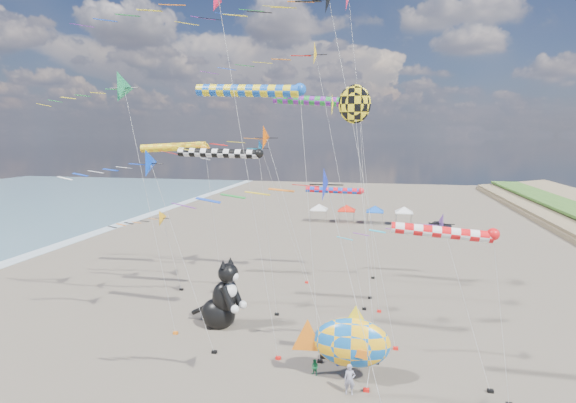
% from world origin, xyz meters
% --- Properties ---
extents(delta_kite_0, '(13.16, 2.29, 25.37)m').
position_xyz_m(delta_kite_0, '(-6.42, 8.81, 23.88)').
color(delta_kite_0, '#EC153D').
rests_on(delta_kite_0, ground).
extents(delta_kite_1, '(9.65, 1.73, 14.30)m').
position_xyz_m(delta_kite_1, '(2.07, -0.68, 13.01)').
color(delta_kite_1, '#162AB8').
rests_on(delta_kite_1, ground).
extents(delta_kite_2, '(12.27, 2.06, 16.52)m').
position_xyz_m(delta_kite_2, '(-4.21, 11.93, 15.14)').
color(delta_kite_2, '#EE5604').
rests_on(delta_kite_2, ground).
extents(delta_kite_3, '(10.29, 2.54, 20.48)m').
position_xyz_m(delta_kite_3, '(-14.33, 11.12, 18.98)').
color(delta_kite_3, '#1E8C50').
rests_on(delta_kite_3, ground).
extents(delta_kite_4, '(8.05, 1.83, 8.36)m').
position_xyz_m(delta_kite_4, '(-17.74, 20.69, 7.10)').
color(delta_kite_4, '#F9AE17').
rests_on(delta_kite_4, ground).
extents(delta_kite_6, '(9.55, 1.81, 15.30)m').
position_xyz_m(delta_kite_6, '(-6.87, 25.47, 14.02)').
color(delta_kite_6, '#1A83C2').
rests_on(delta_kite_6, ground).
extents(delta_kite_7, '(9.51, 1.63, 11.06)m').
position_xyz_m(delta_kite_7, '(7.15, 7.43, 9.82)').
color(delta_kite_7, '#4D2095').
rests_on(delta_kite_7, ground).
extents(delta_kite_9, '(11.15, 2.16, 14.78)m').
position_xyz_m(delta_kite_9, '(-11.51, 8.74, 13.40)').
color(delta_kite_9, blue).
rests_on(delta_kite_9, ground).
extents(delta_kite_10, '(13.45, 2.14, 23.50)m').
position_xyz_m(delta_kite_10, '(-1.51, 19.21, 22.05)').
color(delta_kite_10, yellow).
rests_on(delta_kite_10, ground).
extents(windsock_0, '(7.21, 0.70, 10.51)m').
position_xyz_m(windsock_0, '(8.60, 6.14, 10.09)').
color(windsock_0, red).
rests_on(windsock_0, ground).
extents(windsock_1, '(8.53, 0.88, 14.86)m').
position_xyz_m(windsock_1, '(-15.64, 22.78, 14.37)').
color(windsock_1, '#F1AD14').
rests_on(windsock_1, ground).
extents(windsock_2, '(8.73, 0.84, 18.92)m').
position_xyz_m(windsock_2, '(-3.55, 8.95, 18.42)').
color(windsock_2, blue).
rests_on(windsock_2, ground).
extents(windsock_3, '(7.69, 0.68, 10.02)m').
position_xyz_m(windsock_3, '(0.14, 28.48, 9.61)').
color(windsock_3, red).
rests_on(windsock_3, ground).
extents(windsock_4, '(8.82, 0.80, 14.50)m').
position_xyz_m(windsock_4, '(-8.42, 16.41, 14.04)').
color(windsock_4, black).
rests_on(windsock_4, ground).
extents(windsock_5, '(9.68, 0.90, 19.24)m').
position_xyz_m(windsock_5, '(-0.91, 22.18, 18.72)').
color(windsock_5, '#1A9431').
rests_on(windsock_5, ground).
extents(angelfish_kite, '(3.74, 3.02, 19.04)m').
position_xyz_m(angelfish_kite, '(2.69, 11.55, 17.58)').
color(angelfish_kite, yellow).
rests_on(angelfish_kite, ground).
extents(cat_inflatable, '(4.82, 3.37, 5.90)m').
position_xyz_m(cat_inflatable, '(-7.64, 13.20, 2.95)').
color(cat_inflatable, black).
rests_on(cat_inflatable, ground).
extents(fish_inflatable, '(6.50, 2.36, 5.11)m').
position_xyz_m(fish_inflatable, '(3.24, 6.99, 2.64)').
color(fish_inflatable, '#1261B7').
rests_on(fish_inflatable, ground).
extents(person_adult, '(0.73, 0.52, 1.88)m').
position_xyz_m(person_adult, '(3.30, 5.53, 0.94)').
color(person_adult, '#8D8CA0').
rests_on(person_adult, ground).
extents(child_green, '(0.66, 0.61, 1.08)m').
position_xyz_m(child_green, '(0.93, 7.25, 0.54)').
color(child_green, '#1A8B4B').
rests_on(child_green, ground).
extents(child_blue, '(0.53, 0.63, 1.01)m').
position_xyz_m(child_blue, '(2.27, 8.81, 0.50)').
color(child_blue, '#233B95').
rests_on(child_blue, ground).
extents(kite_bag_0, '(0.90, 0.44, 0.30)m').
position_xyz_m(kite_bag_0, '(1.42, 9.71, 0.15)').
color(kite_bag_0, black).
rests_on(kite_bag_0, ground).
extents(tent_row, '(19.20, 4.20, 3.80)m').
position_xyz_m(tent_row, '(1.50, 60.00, 3.15)').
color(tent_row, silver).
rests_on(tent_row, ground).
extents(parked_car, '(3.96, 1.94, 1.30)m').
position_xyz_m(parked_car, '(14.89, 58.00, 0.65)').
color(parked_car, '#26262D').
rests_on(parked_car, ground).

